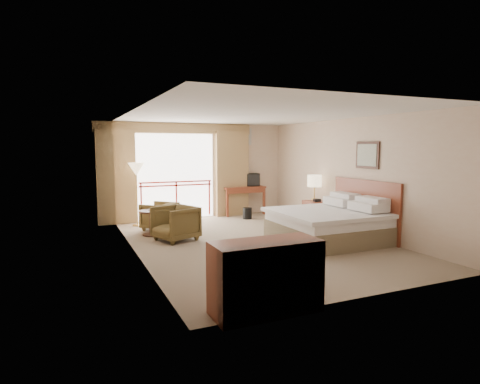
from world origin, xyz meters
name	(u,v)px	position (x,y,z in m)	size (l,w,h in m)	color
floor	(255,242)	(0.00, 0.00, 0.00)	(7.00, 7.00, 0.00)	#837058
ceiling	(255,115)	(0.00, 0.00, 2.70)	(7.00, 7.00, 0.00)	white
wall_back	(202,171)	(0.00, 3.50, 1.35)	(5.00, 5.00, 0.00)	beige
wall_front	(371,198)	(0.00, -3.50, 1.35)	(5.00, 5.00, 0.00)	beige
wall_left	(135,183)	(-2.50, 0.00, 1.35)	(7.00, 7.00, 0.00)	beige
wall_right	(350,176)	(2.50, 0.00, 1.35)	(7.00, 7.00, 0.00)	beige
balcony_door	(176,176)	(-0.80, 3.48, 1.20)	(2.40, 2.40, 0.00)	white
balcony_railing	(176,190)	(-0.80, 3.46, 0.81)	(2.09, 0.03, 1.02)	#AB1C0E
curtain_left	(116,177)	(-2.45, 3.35, 1.25)	(1.00, 0.26, 2.50)	olive
curtain_right	(231,173)	(0.85, 3.35, 1.25)	(1.00, 0.26, 2.50)	olive
valance	(176,128)	(-0.80, 3.38, 2.55)	(4.40, 0.22, 0.28)	olive
hvac_vent	(244,136)	(1.30, 3.47, 2.35)	(0.50, 0.04, 0.50)	silver
bed	(329,224)	(1.50, -0.60, 0.38)	(2.13, 2.06, 0.97)	brown
headboard	(365,209)	(2.46, -0.60, 0.65)	(0.06, 2.10, 1.30)	maroon
framed_art	(367,155)	(2.47, -0.60, 1.85)	(0.04, 0.72, 0.60)	black
nightstand	(315,213)	(2.19, 0.96, 0.33)	(0.46, 0.54, 0.65)	maroon
table_lamp	(315,181)	(2.19, 1.01, 1.15)	(0.36, 0.36, 0.64)	tan
phone	(317,200)	(2.14, 0.81, 0.69)	(0.16, 0.13, 0.07)	black
desk	(242,192)	(1.22, 3.43, 0.66)	(1.31, 0.63, 0.85)	maroon
tv	(251,180)	(1.52, 3.37, 1.04)	(0.43, 0.34, 0.39)	black
coffee_maker	(232,183)	(0.87, 3.37, 0.97)	(0.11, 0.11, 0.23)	black
cup	(237,185)	(1.02, 3.32, 0.90)	(0.07, 0.07, 0.10)	white
wastebasket	(247,213)	(1.02, 2.58, 0.16)	(0.25, 0.25, 0.32)	black
armchair_far	(160,230)	(-1.59, 2.09, 0.00)	(0.73, 0.75, 0.68)	#49391A
armchair_near	(176,240)	(-1.53, 0.80, 0.00)	(0.81, 0.83, 0.76)	#49391A
side_table	(151,218)	(-1.93, 1.52, 0.40)	(0.53, 0.53, 0.58)	black
book	(150,210)	(-1.93, 1.52, 0.58)	(0.15, 0.20, 0.02)	white
floor_lamp	(136,172)	(-2.00, 2.84, 1.40)	(0.42, 0.42, 1.63)	tan
dresser	(266,277)	(-1.50, -3.41, 0.45)	(1.34, 0.57, 0.90)	maroon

